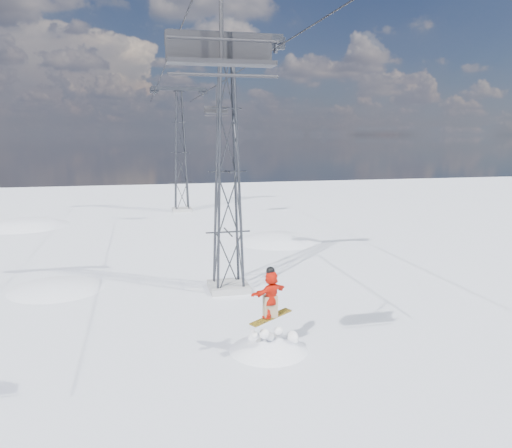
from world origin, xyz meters
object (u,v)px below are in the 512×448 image
Objects in this scene: lift_tower_far at (181,153)px; lift_chair_near at (221,51)px; lift_tower_near at (227,172)px; snowboarder_jump at (268,395)px.

lift_tower_far is 4.31× the size of lift_chair_near.
lift_chair_near is at bearing -93.41° from lift_tower_far.
lift_tower_near is 12.56m from lift_chair_near.
lift_tower_near is 25.00m from lift_tower_far.
lift_tower_far is (0.00, 25.00, 0.00)m from lift_tower_near.
lift_tower_far is at bearing 90.25° from snowboarder_jump.
lift_tower_near reaches higher than lift_chair_near.
lift_tower_near is at bearing 91.16° from snowboarder_jump.
lift_tower_near is 1.65× the size of snowboarder_jump.
snowboarder_jump is (0.14, -6.82, -7.11)m from lift_tower_near.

